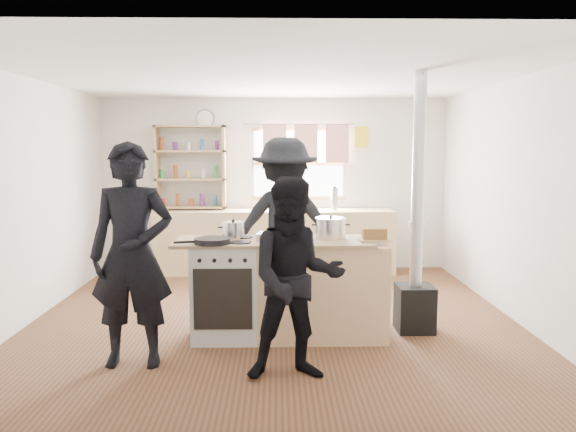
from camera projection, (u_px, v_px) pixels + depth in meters
The scene contains 14 objects.
ground at pixel (274, 319), 5.89m from camera, with size 5.00×5.00×0.01m, color brown.
back_counter at pixel (275, 241), 8.04m from camera, with size 3.40×0.55×0.90m, color #D4B77F.
shelving_unit at pixel (191, 167), 8.01m from camera, with size 1.00×0.28×1.20m.
thermos at pixel (334, 199), 7.98m from camera, with size 0.10×0.10×0.32m, color silver.
cooking_island at pixel (289, 288), 5.29m from camera, with size 1.97×0.64×0.93m.
skillet_greens at pixel (212, 241), 5.03m from camera, with size 0.39×0.39×0.05m.
roast_tray at pixel (277, 236), 5.24m from camera, with size 0.39×0.28×0.07m.
stockpot_stove at pixel (233, 230), 5.35m from camera, with size 0.22×0.22×0.18m.
stockpot_counter at pixel (331, 228), 5.33m from camera, with size 0.29×0.29×0.22m.
bread_board at pixel (374, 236), 5.17m from camera, with size 0.28×0.20×0.12m.
flue_heater at pixel (416, 264), 5.44m from camera, with size 0.35×0.35×2.50m.
person_near_left at pixel (132, 255), 4.55m from camera, with size 0.67×0.44×1.84m, color black.
person_near_right at pixel (296, 279), 4.29m from camera, with size 0.76×0.59×1.57m, color black.
person_far at pixel (285, 224), 6.16m from camera, with size 1.22×0.70×1.90m, color black.
Camera 1 is at (0.03, -5.72, 1.79)m, focal length 35.00 mm.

